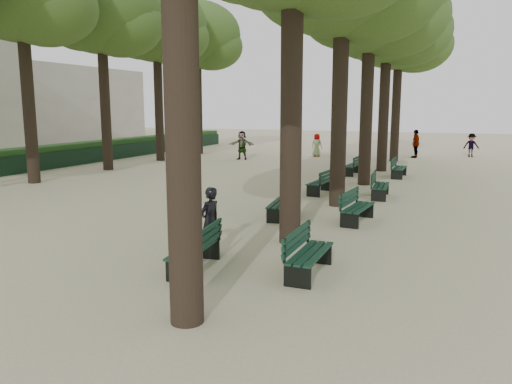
% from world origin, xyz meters
% --- Properties ---
extents(ground, '(120.00, 120.00, 0.00)m').
position_xyz_m(ground, '(0.00, 0.00, 0.00)').
color(ground, '#C3BC94').
rests_on(ground, ground).
extents(tree_central_4, '(6.00, 6.00, 9.95)m').
position_xyz_m(tree_central_4, '(1.50, 18.00, 7.65)').
color(tree_central_4, '#33261C').
rests_on(tree_central_4, ground).
extents(tree_central_5, '(6.00, 6.00, 9.95)m').
position_xyz_m(tree_central_5, '(1.50, 23.00, 7.65)').
color(tree_central_5, '#33261C').
rests_on(tree_central_5, ground).
extents(tree_far_3, '(6.00, 6.00, 10.45)m').
position_xyz_m(tree_far_3, '(-12.00, 13.00, 8.14)').
color(tree_far_3, '#33261C').
rests_on(tree_far_3, ground).
extents(tree_far_4, '(6.00, 6.00, 10.45)m').
position_xyz_m(tree_far_4, '(-12.00, 18.00, 8.14)').
color(tree_far_4, '#33261C').
rests_on(tree_far_4, ground).
extents(tree_far_5, '(6.00, 6.00, 10.45)m').
position_xyz_m(tree_far_5, '(-12.00, 23.00, 8.14)').
color(tree_far_5, '#33261C').
rests_on(tree_far_5, ground).
extents(bench_left_0, '(0.78, 1.86, 0.92)m').
position_xyz_m(bench_left_0, '(0.37, 0.25, 0.27)').
color(bench_left_0, black).
rests_on(bench_left_0, ground).
extents(bench_left_1, '(0.80, 1.86, 0.92)m').
position_xyz_m(bench_left_1, '(0.37, 5.53, 0.27)').
color(bench_left_1, black).
rests_on(bench_left_1, ground).
extents(bench_left_2, '(0.71, 1.84, 0.92)m').
position_xyz_m(bench_left_2, '(0.37, 10.07, 0.27)').
color(bench_left_2, black).
rests_on(bench_left_2, ground).
extents(bench_left_3, '(0.61, 1.81, 0.92)m').
position_xyz_m(bench_left_3, '(0.37, 15.95, 0.27)').
color(bench_left_3, black).
rests_on(bench_left_3, ground).
extents(bench_right_0, '(0.57, 1.80, 0.92)m').
position_xyz_m(bench_right_0, '(2.63, 0.84, 0.27)').
color(bench_right_0, black).
rests_on(bench_right_0, ground).
extents(bench_right_1, '(0.73, 1.85, 0.92)m').
position_xyz_m(bench_right_1, '(2.63, 5.76, 0.27)').
color(bench_right_1, black).
rests_on(bench_right_1, ground).
extents(bench_right_2, '(0.71, 1.84, 0.92)m').
position_xyz_m(bench_right_2, '(2.63, 10.06, 0.27)').
color(bench_right_2, black).
rests_on(bench_right_2, ground).
extents(bench_right_3, '(0.59, 1.81, 0.92)m').
position_xyz_m(bench_right_3, '(2.63, 15.85, 0.27)').
color(bench_right_3, black).
rests_on(bench_right_3, ground).
extents(man_with_map, '(0.67, 0.68, 1.56)m').
position_xyz_m(man_with_map, '(0.19, 1.29, 0.78)').
color(man_with_map, black).
rests_on(man_with_map, ground).
extents(pedestrian_d, '(0.78, 0.41, 1.53)m').
position_xyz_m(pedestrian_d, '(-3.68, 24.13, 0.77)').
color(pedestrian_d, '#262628').
rests_on(pedestrian_d, ground).
extents(pedestrian_c, '(0.64, 1.14, 1.84)m').
position_xyz_m(pedestrian_c, '(2.53, 25.71, 0.92)').
color(pedestrian_c, '#262628').
rests_on(pedestrian_c, ground).
extents(pedestrian_e, '(1.70, 0.53, 1.80)m').
position_xyz_m(pedestrian_e, '(-7.56, 20.49, 0.90)').
color(pedestrian_e, '#262628').
rests_on(pedestrian_e, ground).
extents(pedestrian_b, '(1.05, 0.52, 1.56)m').
position_xyz_m(pedestrian_b, '(5.90, 27.70, 0.78)').
color(pedestrian_b, '#262628').
rests_on(pedestrian_b, ground).
extents(pedestrian_a, '(0.85, 0.64, 1.62)m').
position_xyz_m(pedestrian_a, '(-2.49, 25.82, 0.81)').
color(pedestrian_a, '#262628').
rests_on(pedestrian_a, ground).
extents(fence, '(0.08, 42.00, 0.90)m').
position_xyz_m(fence, '(-15.00, 11.00, 0.45)').
color(fence, black).
rests_on(fence, ground).
extents(hedge, '(1.20, 42.00, 1.20)m').
position_xyz_m(hedge, '(-15.70, 11.00, 0.60)').
color(hedge, '#1B4618').
rests_on(hedge, ground).
extents(building_far, '(12.00, 16.00, 7.00)m').
position_xyz_m(building_far, '(-33.00, 30.00, 3.50)').
color(building_far, '#B7B2A3').
rests_on(building_far, ground).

